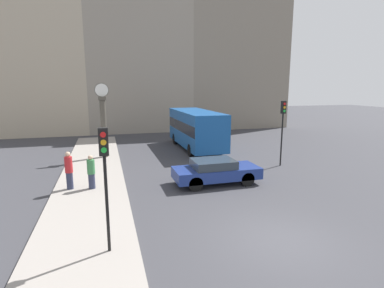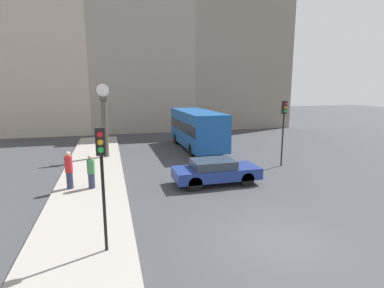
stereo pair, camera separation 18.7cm
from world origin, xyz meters
name	(u,v)px [view 1 (the left image)]	position (x,y,z in m)	size (l,w,h in m)	color
ground_plane	(279,241)	(0.00, 0.00, 0.00)	(120.00, 120.00, 0.00)	#38383D
sidewalk_corner	(93,171)	(-5.95, 9.80, 0.07)	(3.26, 23.60, 0.13)	gray
building_row	(149,50)	(-0.18, 26.24, 8.81)	(31.91, 5.00, 19.44)	#B7A88E
sedan_car	(216,171)	(0.08, 5.94, 0.66)	(4.29, 1.76, 1.25)	navy
bus_distant	(196,128)	(1.64, 14.51, 1.69)	(2.50, 7.91, 2.98)	#195199
traffic_light_near	(105,164)	(-5.18, 0.67, 2.71)	(0.26, 0.24, 3.59)	black
traffic_light_far	(283,120)	(5.21, 8.15, 2.84)	(0.26, 0.24, 3.98)	black
street_clock	(103,122)	(-5.23, 13.07, 2.49)	(0.91, 0.49, 4.93)	#4C473D
pedestrian_red_top	(69,170)	(-6.83, 6.72, 1.03)	(0.34, 0.34, 1.77)	#2D334C
pedestrian_green_hoodie	(91,172)	(-5.86, 6.52, 0.93)	(0.35, 0.35, 1.59)	#2D334C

